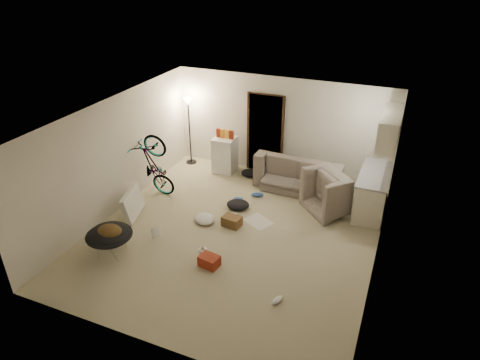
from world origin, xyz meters
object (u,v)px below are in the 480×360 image
at_px(juicer, 203,252).
at_px(saucer_chair, 110,239).
at_px(kitchen_counter, 372,193).
at_px(floor_lamp, 189,117).
at_px(drink_case_b, 209,261).
at_px(tv_box, 133,203).
at_px(bicycle, 156,179).
at_px(drink_case_a, 232,221).
at_px(sofa, 300,175).
at_px(mini_fridge, 225,155).
at_px(armchair, 339,195).

bearing_deg(juicer, saucer_chair, -158.98).
xyz_separation_m(kitchen_counter, juicer, (-2.69, -2.87, -0.35)).
height_order(floor_lamp, drink_case_b, floor_lamp).
bearing_deg(tv_box, juicer, -34.62).
height_order(bicycle, saucer_chair, bicycle).
bearing_deg(floor_lamp, drink_case_a, -46.80).
height_order(drink_case_a, drink_case_b, drink_case_a).
height_order(sofa, drink_case_b, sofa).
bearing_deg(drink_case_a, drink_case_b, -75.41).
bearing_deg(saucer_chair, mini_fridge, 82.58).
height_order(drink_case_a, juicer, juicer).
bearing_deg(armchair, saucer_chair, 87.40).
relative_size(mini_fridge, saucer_chair, 1.08).
xyz_separation_m(kitchen_counter, drink_case_a, (-2.59, -1.73, -0.33)).
distance_m(bicycle, saucer_chair, 2.29).
height_order(kitchen_counter, sofa, kitchen_counter).
distance_m(floor_lamp, drink_case_a, 3.48).
bearing_deg(floor_lamp, drink_case_b, -57.52).
bearing_deg(sofa, mini_fridge, -1.11).
bearing_deg(drink_case_a, armchair, 47.41).
relative_size(bicycle, tv_box, 1.85).
bearing_deg(drink_case_a, bicycle, 175.70).
bearing_deg(drink_case_b, sofa, 88.62).
xyz_separation_m(mini_fridge, tv_box, (-0.95, -2.72, -0.17)).
distance_m(sofa, mini_fridge, 2.04).
xyz_separation_m(floor_lamp, saucer_chair, (0.53, -4.14, -0.94)).
xyz_separation_m(armchair, tv_box, (-4.04, -1.97, -0.05)).
bearing_deg(armchair, floor_lamp, 33.51).
height_order(mini_fridge, drink_case_b, mini_fridge).
bearing_deg(juicer, sofa, 74.12).
bearing_deg(kitchen_counter, drink_case_b, -128.50).
bearing_deg(juicer, floor_lamp, 121.31).
distance_m(sofa, armchair, 1.25).
xyz_separation_m(bicycle, drink_case_a, (2.14, -0.49, -0.32)).
xyz_separation_m(saucer_chair, drink_case_b, (1.85, 0.41, -0.26)).
relative_size(floor_lamp, bicycle, 1.11).
relative_size(armchair, tv_box, 1.21).
height_order(bicycle, drink_case_a, bicycle).
height_order(tv_box, drink_case_b, tv_box).
distance_m(saucer_chair, tv_box, 1.39).
relative_size(saucer_chair, drink_case_b, 2.41).
distance_m(drink_case_b, juicer, 0.32).
relative_size(floor_lamp, juicer, 8.14).
xyz_separation_m(armchair, drink_case_a, (-1.91, -1.53, -0.24)).
bearing_deg(bicycle, sofa, -60.70).
distance_m(saucer_chair, drink_case_a, 2.46).
height_order(floor_lamp, bicycle, floor_lamp).
relative_size(sofa, saucer_chair, 2.45).
bearing_deg(mini_fridge, drink_case_a, -64.39).
xyz_separation_m(mini_fridge, saucer_chair, (-0.53, -4.04, -0.10)).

